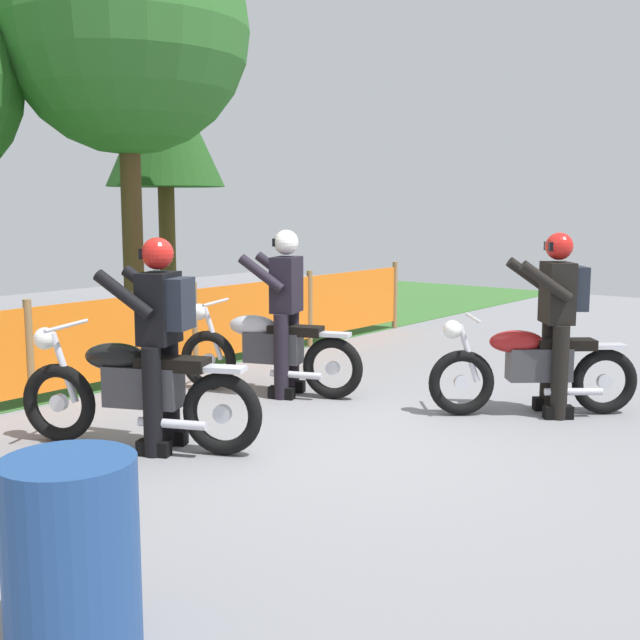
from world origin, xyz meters
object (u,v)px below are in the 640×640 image
at_px(motorcycle_trailing, 532,367).
at_px(rider_trailing, 557,313).
at_px(rider_third, 285,306).
at_px(oil_drum, 72,558).
at_px(motorcycle_lead, 136,390).
at_px(motorcycle_third, 268,350).
at_px(rider_lead, 161,332).

relative_size(motorcycle_trailing, rider_trailing, 0.92).
bearing_deg(motorcycle_trailing, rider_third, -20.45).
bearing_deg(oil_drum, motorcycle_lead, 45.91).
bearing_deg(motorcycle_lead, motorcycle_third, -102.08).
distance_m(rider_lead, oil_drum, 3.00).
distance_m(motorcycle_third, rider_trailing, 2.88).
distance_m(rider_lead, rider_third, 2.07).
bearing_deg(motorcycle_lead, oil_drum, 112.02).
bearing_deg(motorcycle_third, rider_trailing, -179.01).
relative_size(motorcycle_trailing, rider_lead, 0.92).
distance_m(motorcycle_lead, oil_drum, 3.03).
bearing_deg(motorcycle_trailing, oil_drum, 51.09).
xyz_separation_m(motorcycle_third, rider_trailing, (1.04, -2.64, 0.49)).
xyz_separation_m(motorcycle_lead, oil_drum, (-2.11, -2.18, -0.04)).
height_order(rider_lead, rider_trailing, same).
bearing_deg(motorcycle_lead, motorcycle_trailing, -148.85).
relative_size(motorcycle_lead, rider_trailing, 1.15).
height_order(motorcycle_third, rider_lead, rider_lead).
xyz_separation_m(motorcycle_trailing, rider_third, (-0.83, 2.30, 0.47)).
distance_m(motorcycle_trailing, rider_lead, 3.43).
bearing_deg(motorcycle_lead, rider_third, -107.24).
bearing_deg(oil_drum, rider_third, 29.87).
distance_m(motorcycle_third, oil_drum, 4.90).
relative_size(rider_third, oil_drum, 1.92).
relative_size(motorcycle_lead, oil_drum, 2.22).
bearing_deg(motorcycle_third, rider_lead, 87.54).
distance_m(motorcycle_lead, motorcycle_trailing, 3.59).
xyz_separation_m(motorcycle_lead, rider_lead, (0.09, -0.21, 0.47)).
xyz_separation_m(motorcycle_trailing, rider_trailing, (0.14, -0.16, 0.50)).
xyz_separation_m(rider_trailing, oil_drum, (-5.19, 0.04, -0.51)).
bearing_deg(motorcycle_third, motorcycle_trailing, 179.46).
height_order(motorcycle_lead, rider_lead, rider_lead).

